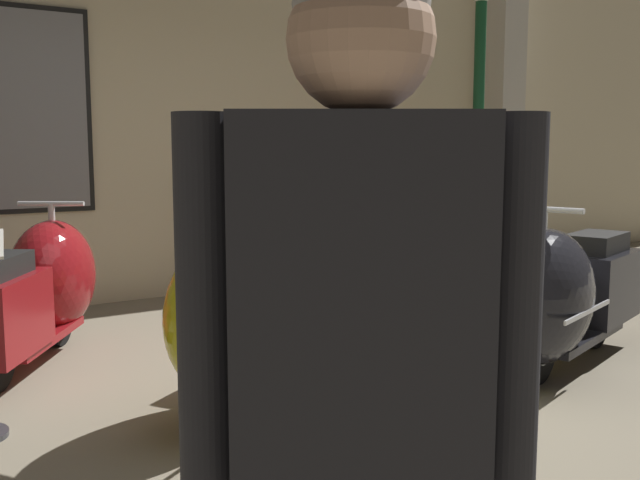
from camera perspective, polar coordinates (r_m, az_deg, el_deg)
The scene contains 8 objects.
ground_plane at distance 4.09m, azimuth 5.92°, elevation -11.83°, with size 60.00×60.00×0.00m, color gray.
showroom_back_wall at distance 6.76m, azimuth -10.72°, elevation 12.34°, with size 18.00×0.63×3.89m.
scooter_0 at distance 4.91m, azimuth -21.34°, elevation -3.63°, with size 1.26×1.60×0.98m.
scooter_1 at distance 3.84m, azimuth -4.33°, elevation -5.34°, with size 1.78×1.40×1.09m.
scooter_2 at distance 4.57m, azimuth 18.37°, elevation -4.12°, with size 1.72×0.96×1.01m.
scooter_3 at distance 6.57m, azimuth 9.15°, elevation -0.21°, with size 1.78×0.63×1.07m.
lamppost at distance 7.44m, azimuth 12.32°, elevation 8.34°, with size 0.28×0.28×2.98m.
visitor_0 at distance 1.15m, azimuth 3.04°, elevation -12.44°, with size 0.48×0.40×1.64m.
Camera 1 is at (-2.43, -3.01, 1.34)m, focal length 40.65 mm.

